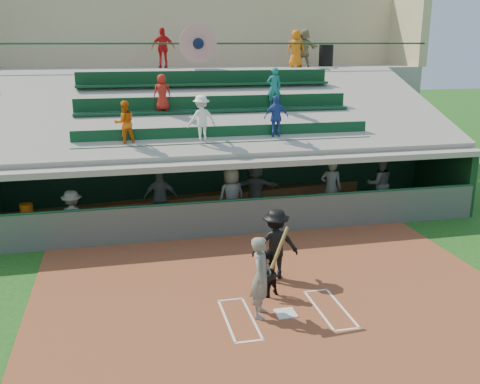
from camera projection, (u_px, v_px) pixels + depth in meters
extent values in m
plane|color=#1A4A15|center=(286.00, 315.00, 11.51)|extent=(100.00, 100.00, 0.00)
cube|color=brown|center=(279.00, 303.00, 11.98)|extent=(11.00, 9.00, 0.02)
cube|color=silver|center=(286.00, 313.00, 11.50)|extent=(0.43, 0.43, 0.03)
cube|color=silver|center=(252.00, 317.00, 11.34)|extent=(0.05, 1.80, 0.01)
cube|color=white|center=(318.00, 310.00, 11.66)|extent=(0.05, 1.80, 0.01)
cube|color=white|center=(226.00, 320.00, 11.23)|extent=(0.05, 1.80, 0.01)
cube|color=white|center=(342.00, 307.00, 11.78)|extent=(0.05, 1.80, 0.01)
cube|color=silver|center=(231.00, 300.00, 12.13)|extent=(0.60, 0.05, 0.01)
cube|color=silver|center=(316.00, 291.00, 12.57)|extent=(0.60, 0.05, 0.01)
cube|color=white|center=(249.00, 341.00, 10.44)|extent=(0.60, 0.05, 0.01)
cube|color=white|center=(347.00, 329.00, 10.88)|extent=(0.60, 0.05, 0.01)
cube|color=gray|center=(225.00, 217.00, 17.84)|extent=(16.00, 3.50, 0.04)
cube|color=gray|center=(195.00, 121.00, 23.56)|extent=(20.00, 3.00, 4.60)
cube|color=#525852|center=(236.00, 218.00, 16.05)|extent=(16.00, 0.06, 1.10)
cylinder|color=#154227|center=(236.00, 200.00, 15.90)|extent=(16.00, 0.08, 0.08)
cube|color=#10311D|center=(215.00, 174.00, 19.19)|extent=(16.00, 0.25, 2.20)
cube|color=black|center=(442.00, 173.00, 19.25)|extent=(0.25, 3.50, 2.20)
cube|color=gray|center=(224.00, 153.00, 17.25)|extent=(16.40, 3.90, 0.18)
cube|color=gray|center=(207.00, 162.00, 20.82)|extent=(16.40, 3.50, 2.30)
cube|color=gray|center=(200.00, 126.00, 22.06)|extent=(16.40, 0.30, 4.60)
cube|color=gray|center=(214.00, 108.00, 18.65)|extent=(16.40, 6.51, 2.37)
cube|color=#0C351D|center=(228.00, 142.00, 16.61)|extent=(9.40, 0.42, 0.08)
cube|color=#0D3920|center=(226.00, 133.00, 16.73)|extent=(9.40, 0.06, 0.45)
cube|color=#0C3520|center=(216.00, 111.00, 18.19)|extent=(9.40, 0.42, 0.08)
cube|color=#0C361B|center=(215.00, 102.00, 18.31)|extent=(9.40, 0.06, 0.45)
cube|color=#0D391D|center=(207.00, 84.00, 19.77)|extent=(9.40, 0.42, 0.08)
cube|color=#0C351B|center=(206.00, 77.00, 19.89)|extent=(9.40, 0.06, 0.45)
imported|color=#DC620C|center=(125.00, 123.00, 15.86)|extent=(0.73, 0.62, 1.31)
imported|color=white|center=(201.00, 119.00, 16.33)|extent=(1.01, 0.72, 1.42)
imported|color=#2845A3|center=(276.00, 117.00, 16.85)|extent=(0.82, 0.37, 1.37)
imported|color=#AE1C13|center=(162.00, 92.00, 17.73)|extent=(0.61, 0.42, 1.21)
imported|color=#186D6D|center=(274.00, 88.00, 18.53)|extent=(0.52, 0.36, 1.38)
cylinder|color=#154429|center=(198.00, 44.00, 21.26)|extent=(20.00, 0.07, 0.07)
cylinder|color=red|center=(198.00, 44.00, 21.24)|extent=(1.50, 0.06, 1.50)
sphere|color=#0D1535|center=(198.00, 44.00, 21.21)|extent=(0.44, 0.44, 0.44)
cube|color=tan|center=(188.00, 29.00, 23.91)|extent=(20.00, 0.40, 3.20)
cube|color=tan|center=(408.00, 30.00, 24.63)|extent=(0.40, 3.00, 3.20)
imported|color=#5E605B|center=(261.00, 277.00, 11.20)|extent=(0.66, 0.77, 1.78)
cylinder|color=brown|center=(280.00, 248.00, 10.95)|extent=(0.56, 0.54, 0.75)
sphere|color=brown|center=(267.00, 261.00, 11.14)|extent=(0.10, 0.10, 0.10)
imported|color=black|center=(267.00, 273.00, 12.19)|extent=(0.68, 0.62, 1.12)
imported|color=black|center=(275.00, 244.00, 13.05)|extent=(1.21, 0.78, 1.77)
cube|color=olive|center=(226.00, 199.00, 18.92)|extent=(16.68, 2.76, 0.50)
cube|color=white|center=(30.00, 226.00, 15.96)|extent=(0.78, 0.60, 0.66)
cylinder|color=orange|center=(26.00, 210.00, 15.73)|extent=(0.37, 0.37, 0.37)
imported|color=#555752|center=(73.00, 217.00, 15.29)|extent=(1.07, 0.68, 1.58)
imported|color=#5A5C57|center=(161.00, 198.00, 16.81)|extent=(1.10, 0.57, 1.80)
imported|color=#60625C|center=(231.00, 197.00, 16.77)|extent=(1.06, 0.85, 1.88)
imported|color=#60635D|center=(256.00, 188.00, 18.06)|extent=(1.69, 0.91, 1.74)
imported|color=#5F615C|center=(331.00, 188.00, 17.74)|extent=(0.82, 0.68, 1.91)
imported|color=#50524E|center=(379.00, 184.00, 18.30)|extent=(0.98, 0.80, 1.88)
cylinder|color=black|center=(326.00, 56.00, 23.93)|extent=(0.63, 0.63, 0.94)
imported|color=red|center=(163.00, 48.00, 22.06)|extent=(0.97, 0.42, 1.64)
imported|color=orange|center=(296.00, 49.00, 22.73)|extent=(0.85, 0.64, 1.57)
imported|color=tan|center=(304.00, 48.00, 22.96)|extent=(1.55, 0.73, 1.60)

